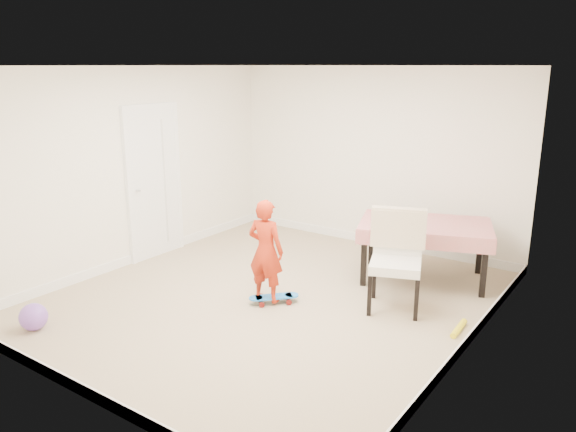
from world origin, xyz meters
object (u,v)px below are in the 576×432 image
Objects in this scene: dining_table at (424,251)px; child at (266,254)px; dining_chair at (396,262)px; skateboard at (274,300)px; balloon at (33,317)px.

dining_table is 1.34× the size of child.
dining_chair is 0.94× the size of child.
skateboard is 2.03× the size of balloon.
dining_chair is 3.90× the size of balloon.
skateboard is (-1.09, -1.67, -0.32)m from dining_table.
dining_chair is at bearing -159.03° from child.
child is at bearing -172.27° from dining_chair.
balloon reaches higher than skateboard.
dining_table is at bearing 73.97° from dining_chair.
dining_table reaches higher than balloon.
skateboard is 0.55m from child.
child is 4.17× the size of balloon.
balloon is (-2.70, -3.60, -0.23)m from dining_table.
child is at bearing -144.37° from dining_table.
balloon is at bearing -176.84° from skateboard.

